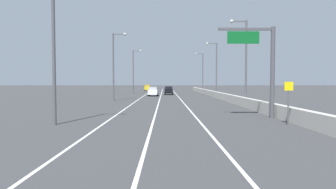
% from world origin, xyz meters
% --- Properties ---
extents(ground_plane, '(320.00, 320.00, 0.00)m').
position_xyz_m(ground_plane, '(0.00, 64.00, 0.00)').
color(ground_plane, '#38383A').
extents(lane_stripe_left, '(0.16, 130.00, 0.00)m').
position_xyz_m(lane_stripe_left, '(-5.50, 55.00, 0.00)').
color(lane_stripe_left, silver).
rests_on(lane_stripe_left, ground_plane).
extents(lane_stripe_center, '(0.16, 130.00, 0.00)m').
position_xyz_m(lane_stripe_center, '(-2.00, 55.00, 0.00)').
color(lane_stripe_center, silver).
rests_on(lane_stripe_center, ground_plane).
extents(lane_stripe_right, '(0.16, 130.00, 0.00)m').
position_xyz_m(lane_stripe_right, '(1.50, 55.00, 0.00)').
color(lane_stripe_right, silver).
rests_on(lane_stripe_right, ground_plane).
extents(jersey_barrier_right, '(0.60, 120.00, 1.10)m').
position_xyz_m(jersey_barrier_right, '(8.35, 40.00, 0.55)').
color(jersey_barrier_right, '#B2ADA3').
rests_on(jersey_barrier_right, ground_plane).
extents(overhead_sign_gantry, '(4.68, 0.36, 7.50)m').
position_xyz_m(overhead_sign_gantry, '(7.01, 23.06, 4.73)').
color(overhead_sign_gantry, '#47474C').
rests_on(overhead_sign_gantry, ground_plane).
extents(speed_advisory_sign, '(0.60, 0.11, 3.00)m').
position_xyz_m(speed_advisory_sign, '(7.45, 18.98, 1.76)').
color(speed_advisory_sign, '#4C4C51').
rests_on(speed_advisory_sign, ground_plane).
extents(lamp_post_right_second, '(2.14, 0.44, 10.49)m').
position_xyz_m(lamp_post_right_second, '(8.51, 35.27, 6.00)').
color(lamp_post_right_second, '#4C4C51').
rests_on(lamp_post_right_second, ground_plane).
extents(lamp_post_right_third, '(2.14, 0.44, 10.49)m').
position_xyz_m(lamp_post_right_third, '(8.59, 57.29, 6.00)').
color(lamp_post_right_third, '#4C4C51').
rests_on(lamp_post_right_third, ground_plane).
extents(lamp_post_right_fourth, '(2.14, 0.44, 10.49)m').
position_xyz_m(lamp_post_right_fourth, '(8.62, 79.31, 6.00)').
color(lamp_post_right_fourth, '#4C4C51').
rests_on(lamp_post_right_fourth, ground_plane).
extents(lamp_post_left_near, '(2.14, 0.44, 10.49)m').
position_xyz_m(lamp_post_left_near, '(-8.56, 19.25, 6.00)').
color(lamp_post_left_near, '#4C4C51').
rests_on(lamp_post_left_near, ground_plane).
extents(lamp_post_left_mid, '(2.14, 0.44, 10.49)m').
position_xyz_m(lamp_post_left_mid, '(-8.87, 45.67, 6.00)').
color(lamp_post_left_mid, '#4C4C51').
rests_on(lamp_post_left_mid, ground_plane).
extents(lamp_post_left_far, '(2.14, 0.44, 10.49)m').
position_xyz_m(lamp_post_left_far, '(-8.53, 72.10, 6.00)').
color(lamp_post_left_far, '#4C4C51').
rests_on(lamp_post_left_far, ground_plane).
extents(car_black_0, '(1.95, 4.32, 1.88)m').
position_xyz_m(car_black_0, '(-0.28, 67.12, 0.94)').
color(car_black_0, black).
rests_on(car_black_0, ground_plane).
extents(car_white_1, '(2.06, 4.23, 1.88)m').
position_xyz_m(car_white_1, '(-3.54, 60.74, 0.94)').
color(car_white_1, white).
rests_on(car_white_1, ground_plane).
extents(car_yellow_2, '(1.92, 4.05, 1.97)m').
position_xyz_m(car_yellow_2, '(-6.62, 94.04, 0.98)').
color(car_yellow_2, gold).
rests_on(car_yellow_2, ground_plane).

